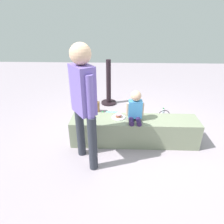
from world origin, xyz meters
TOP-DOWN VIEW (x-y plane):
  - ground_plane at (0.00, 0.00)m, footprint 12.00×12.00m
  - concrete_ledge at (0.00, 0.00)m, footprint 2.06×0.45m
  - child_seated at (-0.00, -0.02)m, footprint 0.28×0.32m
  - adult_standing at (-0.71, -0.51)m, footprint 0.37×0.42m
  - cake_plate at (-0.26, 0.04)m, footprint 0.22×0.22m
  - gift_bag at (-0.38, 0.41)m, footprint 0.21×0.12m
  - railing_post at (-0.50, 1.58)m, footprint 0.36×0.36m
  - water_bottle_near_gift at (0.67, 0.93)m, footprint 0.07×0.07m
  - water_bottle_far_side at (-0.58, 0.75)m, footprint 0.07×0.07m
  - party_cup_red at (-0.69, 0.60)m, footprint 0.09×0.09m
  - handbag_black_leather at (0.62, 0.60)m, footprint 0.29×0.13m
  - handbag_brown_canvas at (-0.81, 1.10)m, footprint 0.26×0.11m

SIDE VIEW (x-z plane):
  - ground_plane at x=0.00m, z-range 0.00..0.00m
  - party_cup_red at x=-0.69m, z-range 0.00..0.10m
  - water_bottle_far_side at x=-0.58m, z-range -0.01..0.18m
  - water_bottle_near_gift at x=0.67m, z-range -0.01..0.19m
  - handbag_black_leather at x=0.62m, z-range -0.05..0.27m
  - handbag_brown_canvas at x=-0.81m, z-range -0.04..0.29m
  - gift_bag at x=-0.38m, z-range -0.02..0.35m
  - concrete_ledge at x=0.00m, z-range 0.00..0.43m
  - railing_post at x=-0.50m, z-range -0.14..0.91m
  - cake_plate at x=-0.26m, z-range 0.42..0.49m
  - child_seated at x=0.00m, z-range 0.40..0.89m
  - adult_standing at x=-0.71m, z-range 0.17..1.84m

